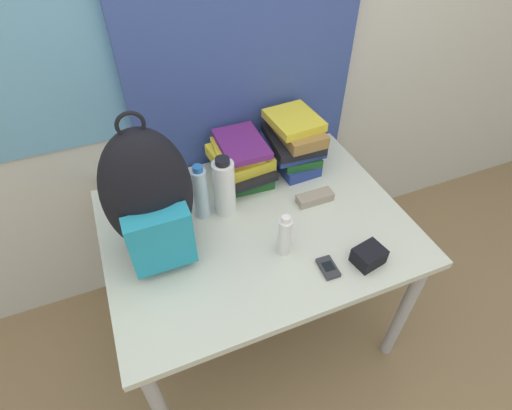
% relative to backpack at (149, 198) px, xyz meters
% --- Properties ---
extents(ground_plane, '(12.00, 12.00, 0.00)m').
position_rel_backpack_xyz_m(ground_plane, '(0.36, -0.46, -0.95)').
color(ground_plane, '#8C704C').
extents(wall_back, '(6.00, 0.06, 2.50)m').
position_rel_backpack_xyz_m(wall_back, '(0.36, 0.49, 0.30)').
color(wall_back, beige).
rests_on(wall_back, ground_plane).
extents(curtain_blue, '(0.97, 0.04, 2.50)m').
position_rel_backpack_xyz_m(curtain_blue, '(0.50, 0.44, 0.30)').
color(curtain_blue, '#384C93').
rests_on(curtain_blue, ground_plane).
extents(desk, '(1.14, 0.87, 0.71)m').
position_rel_backpack_xyz_m(desk, '(0.36, -0.03, -0.32)').
color(desk, beige).
rests_on(desk, ground_plane).
extents(backpack, '(0.29, 0.26, 0.55)m').
position_rel_backpack_xyz_m(backpack, '(0.00, 0.00, 0.00)').
color(backpack, black).
rests_on(backpack, desk).
extents(book_stack_left, '(0.24, 0.29, 0.18)m').
position_rel_backpack_xyz_m(book_stack_left, '(0.41, 0.26, -0.15)').
color(book_stack_left, '#1E5623').
rests_on(book_stack_left, desk).
extents(book_stack_center, '(0.22, 0.28, 0.24)m').
position_rel_backpack_xyz_m(book_stack_center, '(0.65, 0.26, -0.12)').
color(book_stack_center, navy).
rests_on(book_stack_center, desk).
extents(water_bottle, '(0.06, 0.06, 0.24)m').
position_rel_backpack_xyz_m(water_bottle, '(0.19, 0.10, -0.12)').
color(water_bottle, silver).
rests_on(water_bottle, desk).
extents(sports_bottle, '(0.08, 0.08, 0.26)m').
position_rel_backpack_xyz_m(sports_bottle, '(0.28, 0.09, -0.12)').
color(sports_bottle, white).
rests_on(sports_bottle, desk).
extents(sunscreen_bottle, '(0.05, 0.05, 0.18)m').
position_rel_backpack_xyz_m(sunscreen_bottle, '(0.40, -0.19, -0.15)').
color(sunscreen_bottle, white).
rests_on(sunscreen_bottle, desk).
extents(cell_phone, '(0.06, 0.09, 0.02)m').
position_rel_backpack_xyz_m(cell_phone, '(0.51, -0.32, -0.23)').
color(cell_phone, '#2D2D33').
rests_on(cell_phone, desk).
extents(sunglasses_case, '(0.15, 0.06, 0.04)m').
position_rel_backpack_xyz_m(sunglasses_case, '(0.63, 0.00, -0.22)').
color(sunglasses_case, gray).
rests_on(sunglasses_case, desk).
extents(camera_pouch, '(0.12, 0.10, 0.06)m').
position_rel_backpack_xyz_m(camera_pouch, '(0.65, -0.34, -0.21)').
color(camera_pouch, black).
rests_on(camera_pouch, desk).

